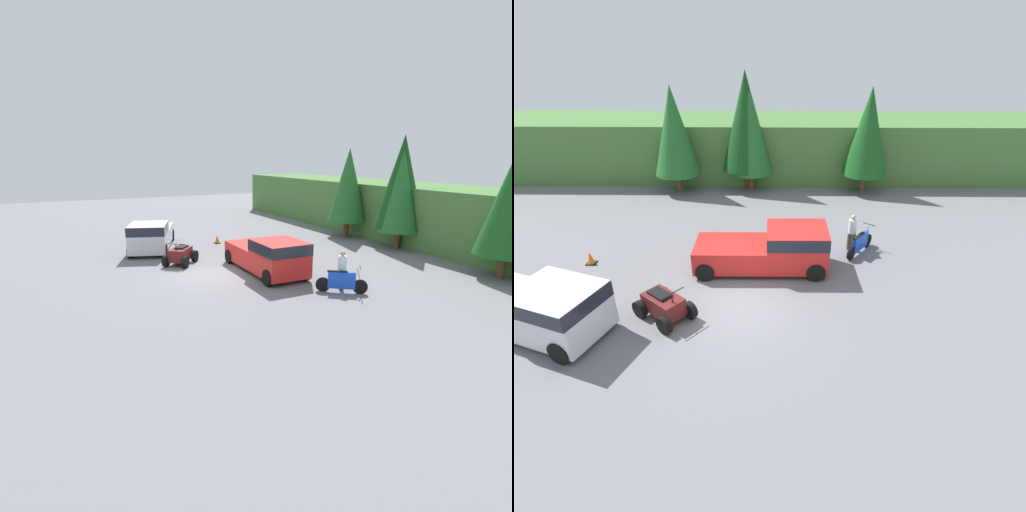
% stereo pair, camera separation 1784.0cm
% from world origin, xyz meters
% --- Properties ---
extents(ground_plane, '(80.00, 80.00, 0.00)m').
position_xyz_m(ground_plane, '(0.00, 0.00, 0.00)').
color(ground_plane, slate).
extents(hillside_backdrop, '(44.00, 6.00, 3.76)m').
position_xyz_m(hillside_backdrop, '(0.00, 16.00, 1.88)').
color(hillside_backdrop, '#477538').
rests_on(hillside_backdrop, ground_plane).
extents(tree_left, '(2.75, 2.75, 6.26)m').
position_xyz_m(tree_left, '(-4.77, 12.21, 3.68)').
color(tree_left, brown).
rests_on(tree_left, ground_plane).
extents(tree_mid_left, '(3.08, 3.08, 6.99)m').
position_xyz_m(tree_mid_left, '(-0.55, 12.92, 4.11)').
color(tree_mid_left, brown).
rests_on(tree_mid_left, ground_plane).
extents(tree_mid_right, '(2.67, 2.67, 6.06)m').
position_xyz_m(tree_mid_right, '(-0.30, 12.68, 3.56)').
color(tree_mid_right, brown).
rests_on(tree_mid_right, ground_plane).
extents(tree_right, '(2.72, 2.72, 6.18)m').
position_xyz_m(tree_right, '(6.69, 12.36, 3.63)').
color(tree_right, brown).
rests_on(tree_right, ground_plane).
extents(pickup_truck_red, '(5.45, 2.25, 1.83)m').
position_xyz_m(pickup_truck_red, '(1.17, 2.71, 0.96)').
color(pickup_truck_red, red).
rests_on(pickup_truck_red, ground_plane).
extents(pickup_truck_second, '(6.19, 3.95, 1.83)m').
position_xyz_m(pickup_truck_second, '(-6.56, -1.40, 0.97)').
color(pickup_truck_second, silver).
rests_on(pickup_truck_second, ground_plane).
extents(dirt_bike, '(1.42, 1.78, 1.18)m').
position_xyz_m(dirt_bike, '(5.06, 4.12, 0.48)').
color(dirt_bike, black).
rests_on(dirt_bike, ground_plane).
extents(quad_atv, '(2.37, 2.27, 1.24)m').
position_xyz_m(quad_atv, '(-2.57, -0.71, 0.49)').
color(quad_atv, black).
rests_on(quad_atv, ground_plane).
extents(rider_person, '(0.49, 0.49, 1.74)m').
position_xyz_m(rider_person, '(4.71, 4.39, 0.94)').
color(rider_person, brown).
rests_on(rider_person, ground_plane).
extents(traffic_cone, '(0.42, 0.42, 0.55)m').
position_xyz_m(traffic_cone, '(-6.69, 2.96, 0.25)').
color(traffic_cone, black).
rests_on(traffic_cone, ground_plane).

